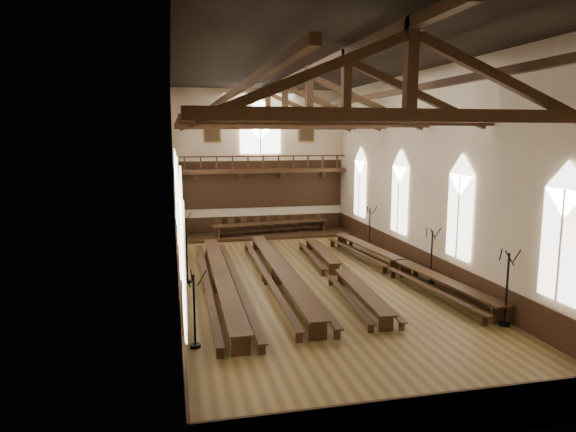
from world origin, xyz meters
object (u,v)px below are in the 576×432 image
object	(u,v)px
refectory_row_a	(222,278)
candelabrum_right_near	(506,303)
candelabrum_left_far	(184,245)
refectory_row_d	(400,264)
dais	(272,235)
candelabrum_left_near	(195,324)
refectory_row_b	(280,270)
candelabrum_left_mid	(187,265)
high_table	(272,224)
candelabrum_right_mid	(431,267)
refectory_row_c	(339,270)
candelabrum_right_far	(369,236)

from	to	relation	value
refectory_row_a	candelabrum_right_near	size ratio (longest dim) A/B	5.19
refectory_row_a	candelabrum_left_far	size ratio (longest dim) A/B	5.53
refectory_row_d	dais	bearing A→B (deg)	111.09
candelabrum_left_near	candelabrum_left_far	xyz separation A→B (m)	(0.00, 12.27, 0.03)
refectory_row_b	candelabrum_left_mid	distance (m)	4.35
high_table	candelabrum_right_mid	size ratio (longest dim) A/B	3.09
candelabrum_left_far	high_table	bearing A→B (deg)	42.52
refectory_row_c	dais	xyz separation A→B (m)	(-1.07, 11.33, -0.41)
refectory_row_a	dais	size ratio (longest dim) A/B	1.31
refectory_row_b	refectory_row_a	bearing A→B (deg)	-167.09
refectory_row_d	candelabrum_left_mid	world-z (taller)	candelabrum_left_mid
refectory_row_c	high_table	world-z (taller)	high_table
high_table	candelabrum_left_mid	bearing A→B (deg)	-120.68
refectory_row_b	dais	xyz separation A→B (m)	(1.78, 11.08, -0.49)
refectory_row_a	candelabrum_right_far	bearing A→B (deg)	34.18
candelabrum_left_near	refectory_row_c	bearing A→B (deg)	42.32
candelabrum_right_near	candelabrum_right_far	size ratio (longest dim) A/B	1.09
refectory_row_a	refectory_row_b	xyz separation A→B (m)	(2.79, 0.64, -0.00)
dais	candelabrum_right_near	world-z (taller)	candelabrum_right_near
refectory_row_b	candelabrum_right_far	size ratio (longest dim) A/B	5.64
refectory_row_a	candelabrum_right_far	distance (m)	11.66
refectory_row_c	candelabrum_left_mid	distance (m)	7.20
candelabrum_left_mid	refectory_row_a	bearing A→B (deg)	-47.00
refectory_row_d	candelabrum_right_far	distance (m)	6.03
candelabrum_right_mid	refectory_row_b	bearing A→B (deg)	165.65
refectory_row_a	candelabrum_right_mid	world-z (taller)	candelabrum_right_mid
dais	candelabrum_right_far	size ratio (longest dim) A/B	4.32
candelabrum_left_near	candelabrum_right_far	bearing A→B (deg)	48.68
high_table	refectory_row_a	bearing A→B (deg)	-111.31
refectory_row_d	dais	world-z (taller)	refectory_row_d
refectory_row_a	refectory_row_d	size ratio (longest dim) A/B	1.01
candelabrum_right_far	refectory_row_d	bearing A→B (deg)	-97.38
candelabrum_right_near	dais	bearing A→B (deg)	105.45
refectory_row_b	refectory_row_d	distance (m)	6.08
candelabrum_left_mid	candelabrum_right_far	world-z (taller)	candelabrum_left_mid
dais	candelabrum_right_far	xyz separation A→B (m)	(5.07, -5.17, 0.71)
candelabrum_right_far	candelabrum_right_mid	bearing A→B (deg)	-90.00
high_table	candelabrum_left_mid	distance (m)	11.81
refectory_row_b	candelabrum_right_far	bearing A→B (deg)	40.76
high_table	candelabrum_right_mid	world-z (taller)	candelabrum_right_mid
refectory_row_b	refectory_row_c	xyz separation A→B (m)	(2.85, -0.26, -0.08)
candelabrum_right_near	refectory_row_b	bearing A→B (deg)	133.28
refectory_row_a	high_table	bearing A→B (deg)	68.69
candelabrum_left_near	candelabrum_right_mid	size ratio (longest dim) A/B	0.98
candelabrum_left_near	candelabrum_left_mid	bearing A→B (deg)	90.00
refectory_row_c	dais	world-z (taller)	refectory_row_c
refectory_row_b	dais	world-z (taller)	refectory_row_b
refectory_row_b	refectory_row_c	size ratio (longest dim) A/B	1.07
refectory_row_a	refectory_row_c	world-z (taller)	refectory_row_a
refectory_row_b	refectory_row_c	world-z (taller)	refectory_row_b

